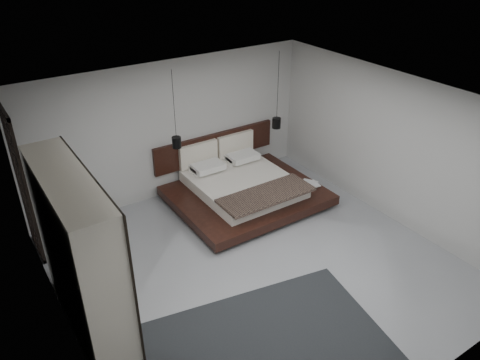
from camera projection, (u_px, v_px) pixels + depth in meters
floor at (257, 265)px, 7.83m from camera, size 6.00×6.00×0.00m
ceiling at (261, 107)px, 6.47m from camera, size 6.00×6.00×0.00m
wall_back at (172, 130)px, 9.34m from camera, size 6.00×0.00×6.00m
wall_front at (423, 314)px, 4.96m from camera, size 6.00×0.00×6.00m
wall_left at (59, 263)px, 5.70m from camera, size 0.00×6.00×6.00m
wall_right at (392, 148)px, 8.59m from camera, size 0.00×6.00×6.00m
lattice_screen at (23, 186)px, 7.56m from camera, size 0.05×0.90×2.60m
bed at (242, 187)px, 9.54m from camera, size 2.87×2.43×1.09m
book_lower at (308, 185)px, 9.63m from camera, size 0.36×0.39×0.03m
book_upper at (308, 185)px, 9.58m from camera, size 0.27×0.33×0.02m
pendant_left at (177, 142)px, 8.76m from camera, size 0.17×0.17×1.49m
pendant_right at (276, 123)px, 9.97m from camera, size 0.18×0.18×1.64m
wardrobe at (80, 256)px, 6.13m from camera, size 0.58×2.45×2.40m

